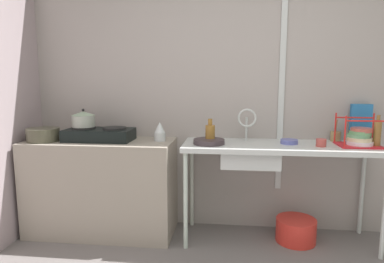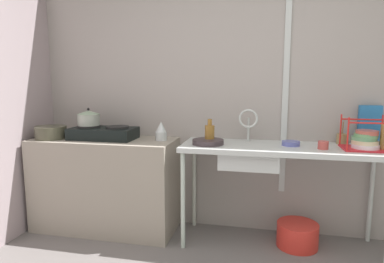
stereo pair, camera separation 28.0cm
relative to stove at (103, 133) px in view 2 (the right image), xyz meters
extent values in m
cube|color=#9C938E|center=(1.39, 0.31, 0.37)|extent=(4.93, 0.10, 2.53)
cube|color=silver|center=(1.58, 0.25, 0.50)|extent=(0.05, 0.01, 2.03)
cube|color=gray|center=(0.00, 0.00, -0.48)|extent=(1.28, 0.52, 0.84)
cube|color=silver|center=(1.55, 0.00, -0.08)|extent=(1.60, 0.52, 0.04)
cylinder|color=#B5C5B8|center=(0.79, -0.22, -0.50)|extent=(0.04, 0.04, 0.80)
cylinder|color=beige|center=(0.79, 0.22, -0.50)|extent=(0.04, 0.04, 0.80)
cylinder|color=#B6BEB9|center=(2.30, 0.22, -0.50)|extent=(0.04, 0.04, 0.80)
cube|color=black|center=(0.00, 0.00, 0.00)|extent=(0.58, 0.30, 0.10)
cylinder|color=black|center=(-0.14, 0.00, 0.06)|extent=(0.20, 0.20, 0.02)
cylinder|color=black|center=(0.14, 0.00, 0.06)|extent=(0.20, 0.20, 0.02)
cylinder|color=#969C90|center=(-0.14, 0.00, 0.11)|extent=(0.20, 0.20, 0.10)
cone|color=#8CA789|center=(-0.14, 0.00, 0.18)|extent=(0.20, 0.20, 0.03)
sphere|color=black|center=(-0.14, 0.00, 0.21)|extent=(0.02, 0.02, 0.02)
cylinder|color=#474635|center=(-0.47, -0.09, 0.00)|extent=(0.27, 0.27, 0.11)
cylinder|color=silver|center=(0.53, 0.04, -0.02)|extent=(0.10, 0.10, 0.08)
cone|color=silver|center=(0.53, 0.04, 0.06)|extent=(0.09, 0.09, 0.09)
cube|color=silver|center=(1.30, -0.04, -0.14)|extent=(0.47, 0.36, 0.17)
cylinder|color=silver|center=(1.28, 0.17, 0.05)|extent=(0.02, 0.02, 0.20)
torus|color=silver|center=(1.28, 0.10, 0.15)|extent=(0.16, 0.02, 0.16)
cylinder|color=#382D31|center=(0.96, -0.06, -0.04)|extent=(0.26, 0.26, 0.04)
cylinder|color=red|center=(2.01, -0.13, 0.07)|extent=(0.01, 0.01, 0.25)
cylinder|color=red|center=(2.01, 0.11, 0.07)|extent=(0.01, 0.01, 0.25)
cylinder|color=red|center=(2.31, 0.11, 0.07)|extent=(0.01, 0.01, 0.25)
cylinder|color=red|center=(2.16, -0.13, 0.16)|extent=(0.30, 0.01, 0.01)
cylinder|color=red|center=(2.16, 0.11, 0.16)|extent=(0.30, 0.01, 0.01)
cube|color=red|center=(2.16, -0.01, -0.05)|extent=(0.32, 0.26, 0.01)
cylinder|color=white|center=(2.16, -0.02, -0.03)|extent=(0.20, 0.20, 0.03)
cylinder|color=beige|center=(2.16, -0.02, 0.00)|extent=(0.19, 0.19, 0.03)
cylinder|color=#62996D|center=(2.15, -0.01, 0.03)|extent=(0.18, 0.18, 0.03)
cylinder|color=#649C66|center=(2.16, -0.02, 0.05)|extent=(0.17, 0.17, 0.03)
cylinder|color=#B85648|center=(2.17, -0.02, 0.08)|extent=(0.16, 0.16, 0.03)
cylinder|color=#B34741|center=(1.85, -0.07, -0.02)|extent=(0.08, 0.08, 0.06)
cylinder|color=#595EAC|center=(1.62, 0.03, -0.04)|extent=(0.14, 0.14, 0.04)
cylinder|color=olive|center=(0.97, -0.02, 0.02)|extent=(0.08, 0.08, 0.15)
cylinder|color=olive|center=(0.97, -0.02, 0.12)|extent=(0.04, 0.04, 0.05)
cylinder|color=olive|center=(2.28, -0.04, 0.05)|extent=(0.06, 0.06, 0.21)
cube|color=#266EAF|center=(2.25, 0.22, 0.11)|extent=(0.17, 0.05, 0.32)
cylinder|color=#957C50|center=(2.04, 0.20, -0.01)|extent=(0.09, 0.09, 0.08)
cylinder|color=olive|center=(2.04, 0.20, 0.05)|extent=(0.01, 0.05, 0.16)
cylinder|color=red|center=(1.70, 0.00, -0.80)|extent=(0.33, 0.33, 0.20)
camera|label=1|loc=(1.13, -2.76, 0.45)|focal=31.12mm
camera|label=2|loc=(1.40, -2.71, 0.45)|focal=31.12mm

